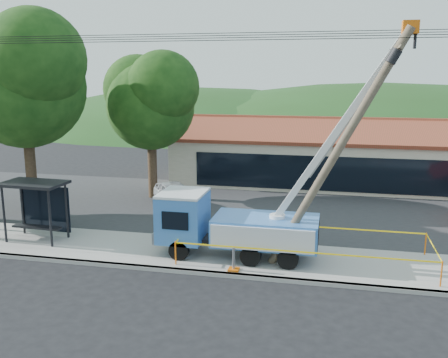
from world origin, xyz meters
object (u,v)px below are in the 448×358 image
Objects in this scene: utility_truck at (234,222)px; car_silver at (175,210)px; leaning_pole at (343,141)px; bus_shelter at (37,197)px.

car_silver is (-4.76, 6.77, -1.60)m from utility_truck.
utility_truck is at bearing -87.81° from car_silver.
car_silver is (-8.98, 7.20, -5.13)m from leaning_pole.
bus_shelter is at bearing 178.58° from utility_truck.
utility_truck is 1.07× the size of leaning_pole.
car_silver is (4.37, 6.54, -2.13)m from bus_shelter.
car_silver is at bearing 59.11° from bus_shelter.
leaning_pole is at bearing -5.94° from utility_truck.
bus_shelter is (-9.14, 0.23, 0.53)m from utility_truck.
utility_truck is 9.15m from bus_shelter.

